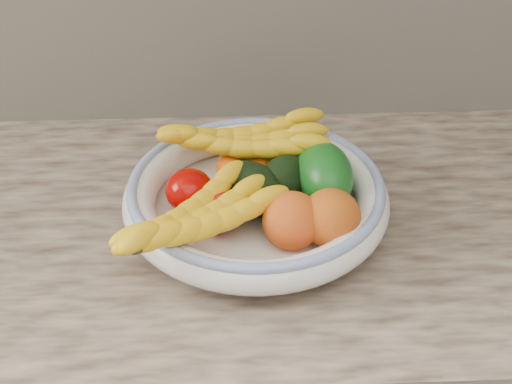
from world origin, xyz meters
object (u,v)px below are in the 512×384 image
object	(u,v)px
green_mango	(324,175)
banana_bunch_front	(196,223)
banana_bunch_back	(243,144)
fruit_bowl	(256,198)

from	to	relation	value
green_mango	banana_bunch_front	distance (m)	0.22
green_mango	banana_bunch_back	xyz separation A→B (m)	(-0.12, 0.07, 0.01)
fruit_bowl	banana_bunch_back	xyz separation A→B (m)	(-0.02, 0.09, 0.04)
banana_bunch_back	banana_bunch_front	bearing A→B (deg)	-111.90
green_mango	banana_bunch_back	distance (m)	0.14
green_mango	banana_bunch_front	bearing A→B (deg)	-157.72
fruit_bowl	green_mango	distance (m)	0.11
fruit_bowl	green_mango	world-z (taller)	green_mango
green_mango	banana_bunch_front	size ratio (longest dim) A/B	0.45
fruit_bowl	banana_bunch_back	world-z (taller)	banana_bunch_back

